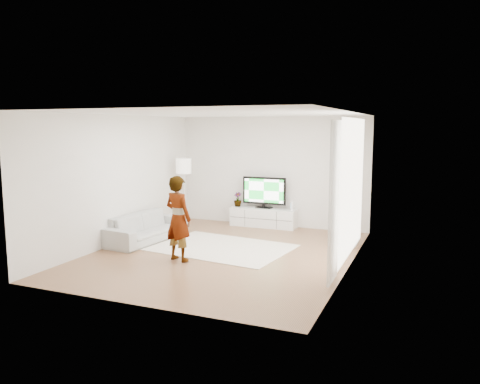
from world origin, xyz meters
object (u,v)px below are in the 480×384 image
at_px(media_console, 264,217).
at_px(sofa, 147,227).
at_px(television, 264,191).
at_px(floor_lamp, 184,169).
at_px(rug, 222,248).
at_px(player, 178,218).

xyz_separation_m(media_console, sofa, (-1.92, -2.44, 0.07)).
relative_size(television, floor_lamp, 0.66).
xyz_separation_m(media_console, floor_lamp, (-1.92, -0.71, 1.24)).
bearing_deg(rug, sofa, -177.79).
bearing_deg(television, rug, -92.37).
distance_m(media_console, television, 0.67).
xyz_separation_m(media_console, player, (-0.45, -3.57, 0.59)).
relative_size(television, rug, 0.41).
bearing_deg(floor_lamp, rug, -42.31).
height_order(media_console, player, player).
relative_size(rug, sofa, 1.32).
bearing_deg(floor_lamp, television, 21.12).
bearing_deg(player, sofa, -21.81).
height_order(media_console, television, television).
distance_m(player, sofa, 1.93).
relative_size(television, player, 0.70).
distance_m(rug, floor_lamp, 2.87).
relative_size(rug, floor_lamp, 1.59).
bearing_deg(sofa, floor_lamp, 5.30).
xyz_separation_m(player, sofa, (-1.47, 1.13, -0.52)).
xyz_separation_m(sofa, floor_lamp, (0.01, 1.73, 1.17)).
distance_m(media_console, rug, 2.38).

